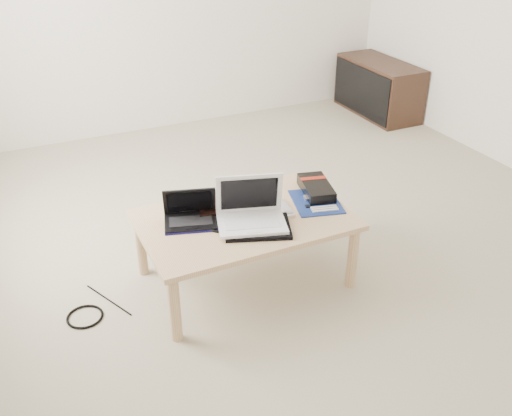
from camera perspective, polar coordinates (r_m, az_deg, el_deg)
name	(u,v)px	position (r m, az deg, el deg)	size (l,w,h in m)	color
ground	(283,222)	(3.75, 2.73, -1.42)	(4.00, 4.00, 0.00)	#B4A992
coffee_table	(245,225)	(3.03, -1.14, -1.75)	(1.10, 0.70, 0.40)	tan
media_cabinet	(378,88)	(5.66, 12.09, 11.65)	(0.41, 0.90, 0.50)	#3D2319
book	(226,203)	(3.12, -3.05, 0.53)	(0.36, 0.32, 0.03)	black
netbook	(190,215)	(2.97, -6.58, -0.73)	(0.31, 0.27, 0.19)	black
tablet	(240,214)	(3.02, -1.60, -0.65)	(0.26, 0.22, 0.01)	black
remote	(284,207)	(3.09, 2.84, 0.06)	(0.07, 0.21, 0.02)	silver
neoprene_sleeve	(257,227)	(2.90, 0.13, -1.93)	(0.33, 0.24, 0.02)	black
white_laptop	(251,213)	(2.91, -0.51, -0.50)	(0.40, 0.33, 0.25)	white
motherboard	(316,202)	(3.17, 6.06, 0.64)	(0.32, 0.36, 0.01)	#0C1E50
gpu_box	(316,188)	(3.25, 6.03, 1.99)	(0.22, 0.32, 0.07)	black
cable_coil	(219,226)	(2.92, -3.73, -1.85)	(0.11, 0.11, 0.01)	black
floor_cable_coil	(85,317)	(3.09, -16.74, -10.37)	(0.19, 0.19, 0.01)	black
floor_cable_trail	(109,300)	(3.17, -14.51, -8.89)	(0.01, 0.01, 0.38)	black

